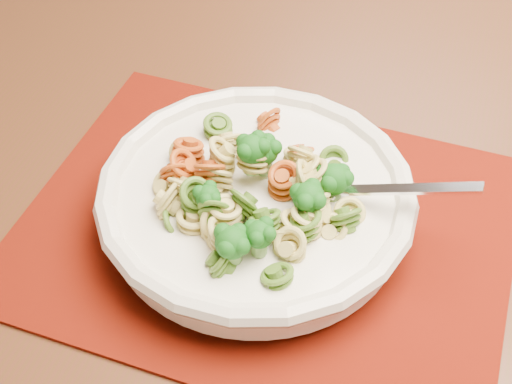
% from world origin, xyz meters
% --- Properties ---
extents(dining_table, '(1.42, 1.02, 0.76)m').
position_xyz_m(dining_table, '(-0.13, -0.43, 0.65)').
color(dining_table, '#482214').
rests_on(dining_table, ground).
extents(placemat, '(0.47, 0.38, 0.00)m').
position_xyz_m(placemat, '(-0.14, -0.50, 0.76)').
color(placemat, '#5E1004').
rests_on(placemat, dining_table).
extents(pasta_bowl, '(0.28, 0.28, 0.05)m').
position_xyz_m(pasta_bowl, '(-0.16, -0.50, 0.79)').
color(pasta_bowl, white).
rests_on(pasta_bowl, placemat).
extents(pasta_broccoli_heap, '(0.24, 0.24, 0.06)m').
position_xyz_m(pasta_broccoli_heap, '(-0.16, -0.50, 0.81)').
color(pasta_broccoli_heap, tan).
rests_on(pasta_broccoli_heap, pasta_bowl).
extents(fork, '(0.18, 0.05, 0.08)m').
position_xyz_m(fork, '(-0.10, -0.48, 0.81)').
color(fork, silver).
rests_on(fork, pasta_bowl).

